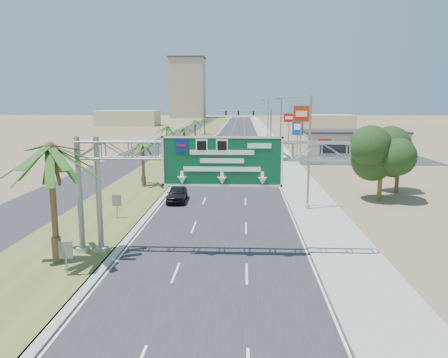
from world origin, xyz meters
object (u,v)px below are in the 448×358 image
Objects in this scene: palm_near at (50,148)px; pole_sign_red_far at (289,120)px; car_mid_lane at (233,151)px; store_building at (352,143)px; car_left_lane at (177,194)px; car_right_lane at (257,151)px; signal_mast at (261,125)px; car_far at (222,143)px; pole_sign_red_near at (301,117)px; sign_gantry at (197,159)px; pole_sign_blue at (298,128)px.

palm_near is 1.14× the size of pole_sign_red_far.
car_mid_lane is at bearing 80.72° from palm_near.
pole_sign_red_far reaches higher than store_building.
store_building reaches higher than car_mid_lane.
car_right_lane is (8.78, 37.47, 0.03)m from car_left_lane.
car_right_lane is at bearing -95.67° from signal_mast.
pole_sign_red_near is (13.16, -27.68, 6.48)m from car_far.
car_mid_lane is at bearing -172.10° from store_building.
car_far is at bearing 143.84° from signal_mast.
store_building is 27.49m from car_far.
sign_gantry is at bearing -91.07° from car_far.
car_mid_lane is 12.46m from pole_sign_blue.
pole_sign_red_far is (13.98, -1.87, 5.03)m from car_far.
pole_sign_blue is at bearing -53.50° from signal_mast.
pole_sign_red_near is 13.55m from pole_sign_blue.
sign_gantry is at bearing 13.32° from palm_near.
sign_gantry is at bearing -112.36° from store_building.
car_left_lane reaches higher than car_far.
pole_sign_red_far is (11.41, 13.01, 5.06)m from car_mid_lane.
palm_near is at bearing -102.66° from signal_mast.
pole_sign_red_near is at bearing -76.64° from signal_mast.
store_building is at bearing 13.84° from pole_sign_blue.
car_far is at bearing 85.41° from car_left_lane.
car_far is 0.53× the size of pole_sign_red_near.
car_mid_lane is at bearing 174.84° from car_right_lane.
car_far is at bearing 84.76° from palm_near.
car_far is at bearing 96.31° from car_mid_lane.
palm_near is 0.81× the size of signal_mast.
car_left_lane is 0.93× the size of car_far.
pole_sign_blue is at bearing 76.78° from sign_gantry.
pole_sign_red_far is at bearing 70.24° from car_left_lane.
pole_sign_red_far is at bearing 91.46° from pole_sign_blue.
pole_sign_red_near reaches higher than signal_mast.
car_far is at bearing 91.46° from sign_gantry.
store_building is at bearing -27.97° from car_far.
car_left_lane is 53.18m from car_far.
sign_gantry is 54.96m from pole_sign_blue.
palm_near reaches higher than car_mid_lane.
signal_mast is 48.49m from car_left_lane.
palm_near reaches higher than car_left_lane.
palm_near is 59.19m from pole_sign_blue.
car_far is 14.97m from pole_sign_red_far.
signal_mast is at bearing 75.69° from car_left_lane.
car_right_lane is at bearing -169.93° from pole_sign_blue.
pole_sign_red_near is at bearing -57.70° from car_right_lane.
store_building is 3.69× the size of car_far.
pole_sign_red_near reaches higher than sign_gantry.
car_mid_lane is (4.36, 38.27, -0.09)m from car_left_lane.
pole_sign_red_near is at bearing 56.93° from car_left_lane.
store_building is 18.26m from car_right_lane.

